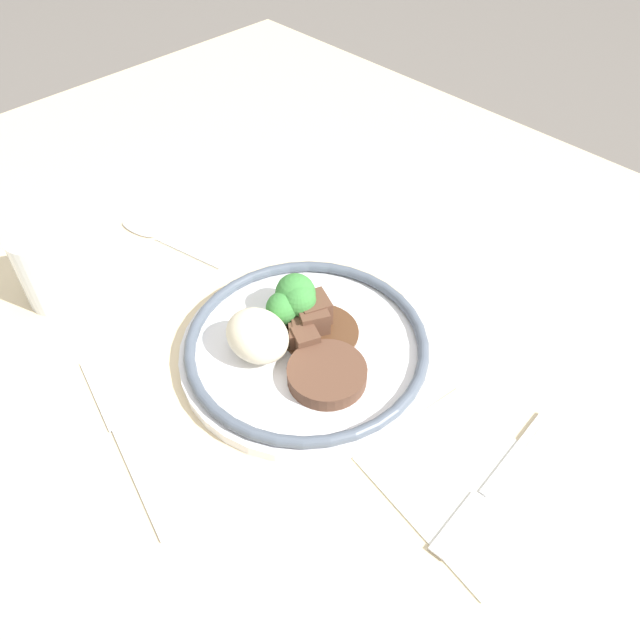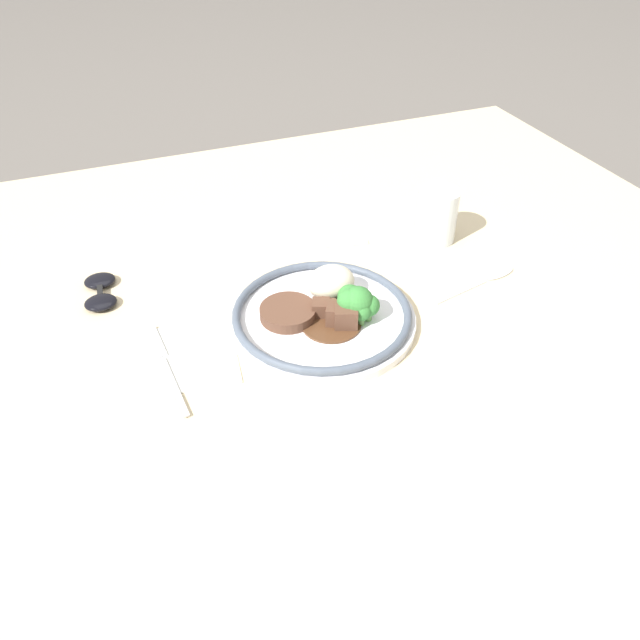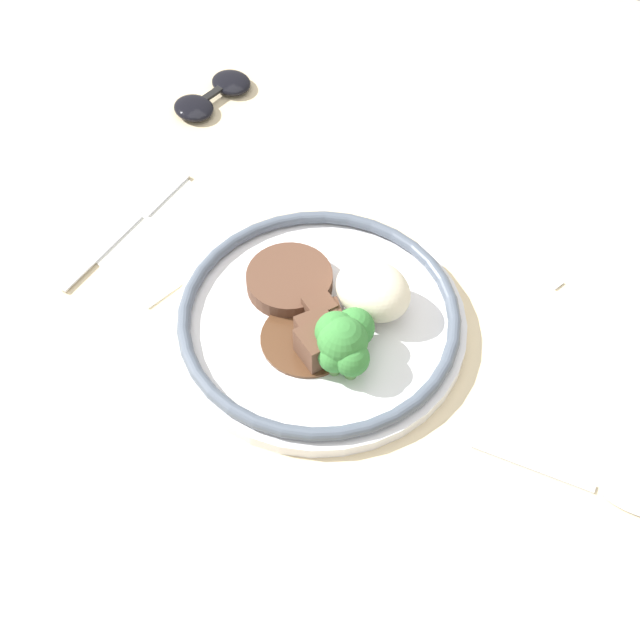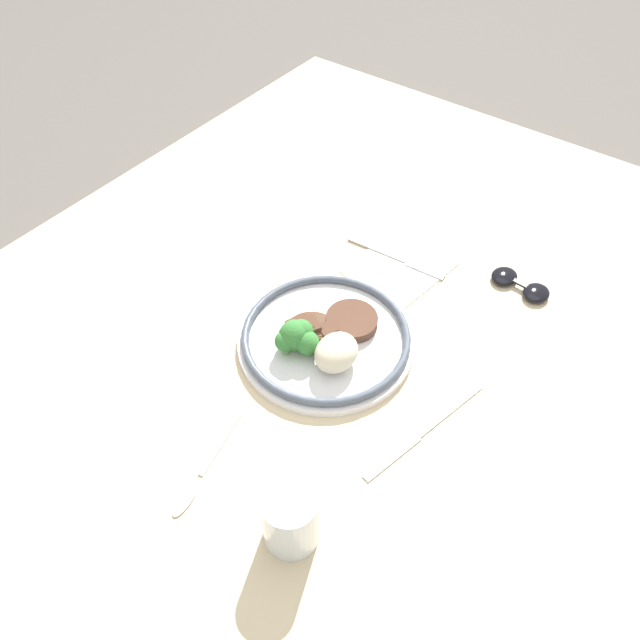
{
  "view_description": "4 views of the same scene",
  "coord_description": "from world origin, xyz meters",
  "px_view_note": "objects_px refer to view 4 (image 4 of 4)",
  "views": [
    {
      "loc": [
        -0.31,
        0.26,
        0.54
      ],
      "look_at": [
        0.01,
        -0.05,
        0.08
      ],
      "focal_mm": 35.0,
      "sensor_mm": 36.0,
      "label": 1
    },
    {
      "loc": [
        -0.25,
        -0.68,
        0.6
      ],
      "look_at": [
        -0.0,
        -0.06,
        0.08
      ],
      "focal_mm": 35.0,
      "sensor_mm": 36.0,
      "label": 2
    },
    {
      "loc": [
        0.3,
        -0.42,
        0.7
      ],
      "look_at": [
        0.02,
        -0.05,
        0.09
      ],
      "focal_mm": 50.0,
      "sensor_mm": 36.0,
      "label": 3
    },
    {
      "loc": [
        0.5,
        0.32,
        0.77
      ],
      "look_at": [
        0.01,
        -0.05,
        0.09
      ],
      "focal_mm": 35.0,
      "sensor_mm": 36.0,
      "label": 4
    }
  ],
  "objects_px": {
    "juice_glass": "(291,520)",
    "fork": "(405,261)",
    "knife": "(422,434)",
    "plate": "(324,338)",
    "sunglasses": "(520,284)",
    "spoon": "(195,484)"
  },
  "relations": [
    {
      "from": "fork",
      "to": "knife",
      "type": "distance_m",
      "value": 0.34
    },
    {
      "from": "plate",
      "to": "knife",
      "type": "height_order",
      "value": "plate"
    },
    {
      "from": "spoon",
      "to": "sunglasses",
      "type": "height_order",
      "value": "sunglasses"
    },
    {
      "from": "fork",
      "to": "knife",
      "type": "bearing_deg",
      "value": -59.07
    },
    {
      "from": "fork",
      "to": "plate",
      "type": "bearing_deg",
      "value": -94.35
    },
    {
      "from": "fork",
      "to": "sunglasses",
      "type": "height_order",
      "value": "sunglasses"
    },
    {
      "from": "fork",
      "to": "spoon",
      "type": "bearing_deg",
      "value": -93.88
    },
    {
      "from": "juice_glass",
      "to": "fork",
      "type": "distance_m",
      "value": 0.51
    },
    {
      "from": "spoon",
      "to": "sunglasses",
      "type": "distance_m",
      "value": 0.6
    },
    {
      "from": "juice_glass",
      "to": "fork",
      "type": "xyz_separation_m",
      "value": [
        -0.49,
        -0.14,
        -0.04
      ]
    },
    {
      "from": "juice_glass",
      "to": "sunglasses",
      "type": "bearing_deg",
      "value": 175.61
    },
    {
      "from": "plate",
      "to": "fork",
      "type": "distance_m",
      "value": 0.23
    },
    {
      "from": "juice_glass",
      "to": "sunglasses",
      "type": "distance_m",
      "value": 0.55
    },
    {
      "from": "juice_glass",
      "to": "fork",
      "type": "relative_size",
      "value": 0.48
    },
    {
      "from": "knife",
      "to": "spoon",
      "type": "relative_size",
      "value": 1.36
    },
    {
      "from": "plate",
      "to": "sunglasses",
      "type": "relative_size",
      "value": 2.58
    },
    {
      "from": "plate",
      "to": "juice_glass",
      "type": "distance_m",
      "value": 0.3
    },
    {
      "from": "knife",
      "to": "fork",
      "type": "bearing_deg",
      "value": -131.46
    },
    {
      "from": "plate",
      "to": "knife",
      "type": "relative_size",
      "value": 1.2
    },
    {
      "from": "sunglasses",
      "to": "fork",
      "type": "bearing_deg",
      "value": -66.97
    },
    {
      "from": "fork",
      "to": "sunglasses",
      "type": "bearing_deg",
      "value": 13.8
    },
    {
      "from": "spoon",
      "to": "juice_glass",
      "type": "bearing_deg",
      "value": 86.51
    }
  ]
}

